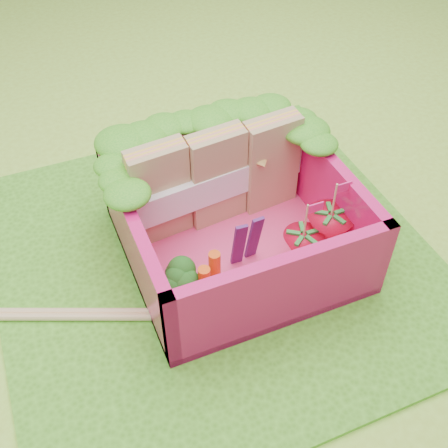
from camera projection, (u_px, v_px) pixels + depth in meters
ground at (213, 259)px, 3.51m from camera, size 14.00×14.00×0.00m
placemat at (213, 257)px, 3.50m from camera, size 2.60×2.60×0.03m
bento_floor at (235, 246)px, 3.51m from camera, size 1.30×1.30×0.05m
bento_box at (235, 218)px, 3.34m from camera, size 1.30×1.30×0.55m
lettuce_ruffle at (206, 130)px, 3.41m from camera, size 1.43×0.76×0.11m
sandwich_stack at (217, 177)px, 3.47m from camera, size 1.17×0.29×0.64m
broccoli at (178, 284)px, 3.04m from camera, size 0.34×0.34×0.25m
carrot_sticks at (210, 277)px, 3.14m from camera, size 0.17×0.16×0.27m
purple_wedges at (247, 241)px, 3.25m from camera, size 0.18×0.04×0.38m
strawberry_left at (302, 249)px, 3.30m from camera, size 0.24×0.24×0.48m
strawberry_right at (328, 232)px, 3.36m from camera, size 0.28×0.28×0.52m
snap_peas at (311, 261)px, 3.36m from camera, size 0.59×0.34×0.05m
chopsticks at (53, 314)px, 3.15m from camera, size 2.32×1.01×0.04m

